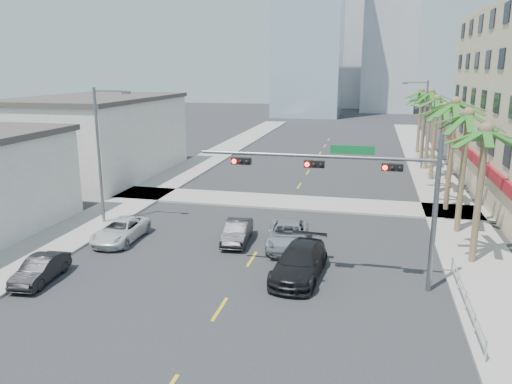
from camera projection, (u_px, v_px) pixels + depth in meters
ground at (187, 360)px, 17.86m from camera, size 260.00×260.00×0.00m
sidewalk_right at (456, 220)px, 34.13m from camera, size 4.00×120.00×0.15m
sidewalk_left at (134, 200)px, 39.38m from camera, size 4.00×120.00×0.15m
sidewalk_cross at (288, 202)px, 38.64m from camera, size 80.00×4.00×0.15m
building_left_far at (98, 139)px, 47.73m from camera, size 11.00×18.00×7.20m
tower_far_left at (310, 0)px, 103.62m from camera, size 14.00×14.00×48.00m
tower_far_center at (342, 26)px, 131.61m from camera, size 16.00×16.00×42.00m
traffic_signal_mast at (364, 183)px, 22.89m from camera, size 11.12×0.54×7.20m
palm_tree_0 at (486, 132)px, 24.96m from camera, size 4.80×4.80×7.80m
palm_tree_1 at (468, 115)px, 29.79m from camera, size 4.80×4.80×8.16m
palm_tree_2 at (456, 104)px, 34.62m from camera, size 4.80×4.80×8.52m
palm_tree_3 at (445, 108)px, 39.70m from camera, size 4.80×4.80×7.80m
palm_tree_4 at (437, 100)px, 44.54m from camera, size 4.80×4.80×8.16m
palm_tree_5 at (431, 93)px, 49.37m from camera, size 4.80×4.80×8.52m
palm_tree_6 at (426, 97)px, 54.45m from camera, size 4.80×4.80×7.80m
palm_tree_7 at (422, 92)px, 59.28m from camera, size 4.80×4.80×8.16m
streetlight_left at (101, 149)px, 32.28m from camera, size 2.55×0.25×9.00m
streetlight_right at (423, 120)px, 50.16m from camera, size 2.55×0.25×9.00m
guardrail at (466, 299)px, 21.12m from camera, size 0.08×8.08×1.00m
car_parked_mid at (41, 269)px, 24.35m from camera, size 1.63×3.84×1.23m
car_parked_far at (121, 230)px, 30.08m from camera, size 2.23×4.73×1.31m
car_lane_left at (237, 232)px, 29.81m from camera, size 1.74×4.09×1.31m
car_lane_center at (288, 235)px, 29.06m from camera, size 2.88×5.32×1.42m
car_lane_right at (299, 262)px, 24.83m from camera, size 2.60×5.57×1.57m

